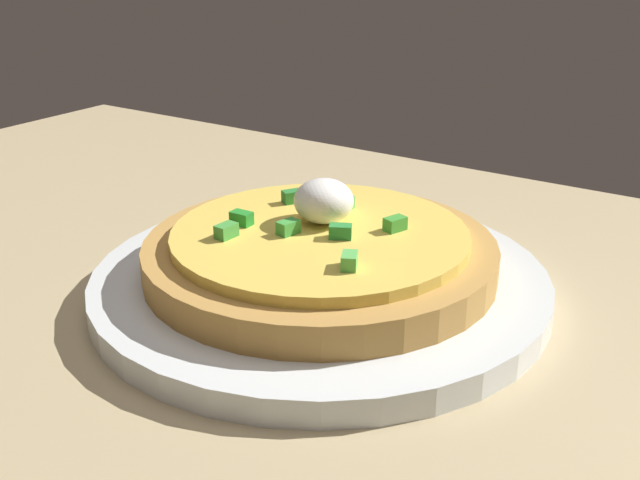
# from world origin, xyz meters

# --- Properties ---
(dining_table) EXTENTS (1.14, 0.69, 0.03)m
(dining_table) POSITION_xyz_m (0.00, 0.00, 0.02)
(dining_table) COLOR tan
(dining_table) RESTS_ON ground
(plate) EXTENTS (0.27, 0.27, 0.02)m
(plate) POSITION_xyz_m (0.06, -0.05, 0.04)
(plate) COLOR silver
(plate) RESTS_ON dining_table
(pizza) EXTENTS (0.21, 0.21, 0.05)m
(pizza) POSITION_xyz_m (0.06, -0.06, 0.06)
(pizza) COLOR #B38440
(pizza) RESTS_ON plate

